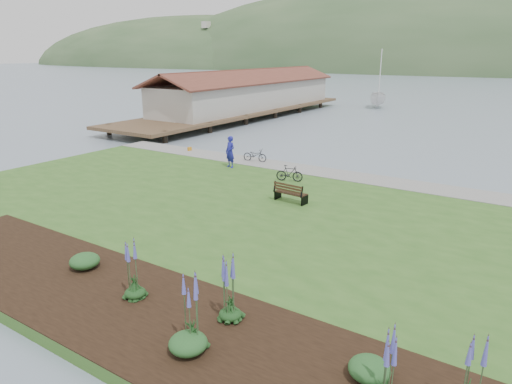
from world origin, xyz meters
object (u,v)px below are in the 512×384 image
(park_bench, at_px, (290,192))
(sailboat, at_px, (378,108))
(person, at_px, (230,149))
(bicycle_a, at_px, (255,155))

(park_bench, bearing_deg, sailboat, 108.21)
(park_bench, distance_m, sailboat, 44.76)
(person, relative_size, sailboat, 0.09)
(person, height_order, bicycle_a, person)
(person, distance_m, bicycle_a, 2.32)
(person, distance_m, sailboat, 39.69)
(bicycle_a, bearing_deg, person, 159.16)
(sailboat, bearing_deg, person, -101.54)
(park_bench, distance_m, person, 7.67)
(park_bench, xyz_separation_m, sailboat, (-10.50, 43.50, -0.89))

